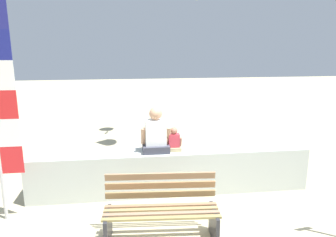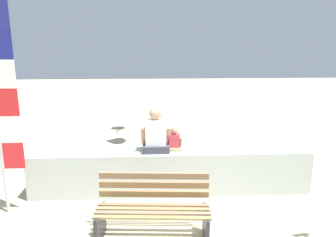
# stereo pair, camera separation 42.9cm
# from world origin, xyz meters

# --- Properties ---
(ground_plane) EXTENTS (40.00, 40.00, 0.00)m
(ground_plane) POSITION_xyz_m (0.00, 0.00, 0.00)
(ground_plane) COLOR #C1B58D
(seawall_ledge) EXTENTS (5.03, 0.54, 0.79)m
(seawall_ledge) POSITION_xyz_m (0.00, 0.98, 0.39)
(seawall_ledge) COLOR #B3BBB6
(seawall_ledge) RESTS_ON ground
(park_bench) EXTENTS (1.61, 0.72, 0.88)m
(park_bench) POSITION_xyz_m (-0.34, -0.45, 0.41)
(park_bench) COLOR #96834E
(park_bench) RESTS_ON ground
(person_adult) EXTENTS (0.53, 0.39, 0.80)m
(person_adult) POSITION_xyz_m (-0.27, 0.99, 1.10)
(person_adult) COLOR #3B3D49
(person_adult) RESTS_ON seawall_ledge
(person_child) EXTENTS (0.28, 0.21, 0.43)m
(person_child) POSITION_xyz_m (0.05, 0.99, 0.96)
(person_child) COLOR tan
(person_child) RESTS_ON seawall_ledge
(flag_banner) EXTENTS (0.37, 0.05, 3.29)m
(flag_banner) POSITION_xyz_m (-2.58, 0.37, 1.88)
(flag_banner) COLOR #B7B7BC
(flag_banner) RESTS_ON ground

